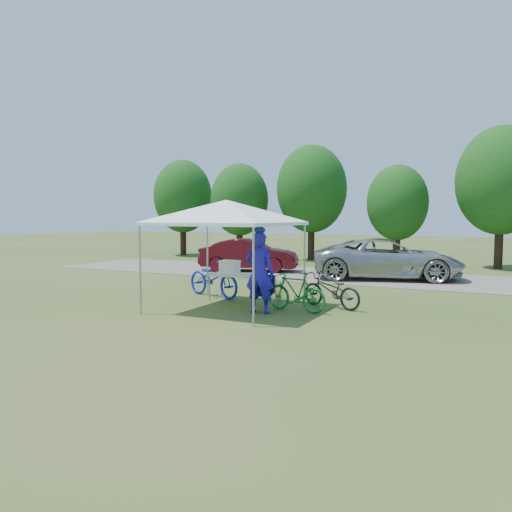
{
  "coord_description": "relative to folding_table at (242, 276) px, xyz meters",
  "views": [
    {
      "loc": [
        6.16,
        -10.77,
        2.32
      ],
      "look_at": [
        -0.18,
        2.0,
        1.19
      ],
      "focal_mm": 35.0,
      "sensor_mm": 36.0,
      "label": 1
    }
  ],
  "objects": [
    {
      "name": "ground",
      "position": [
        0.15,
        -1.11,
        -0.7
      ],
      "size": [
        100.0,
        100.0,
        0.0
      ],
      "primitive_type": "plane",
      "color": "#2D5119",
      "rests_on": "ground"
    },
    {
      "name": "gravel_strip",
      "position": [
        0.15,
        6.89,
        -0.69
      ],
      "size": [
        24.0,
        5.0,
        0.02
      ],
      "primitive_type": "cube",
      "color": "gray",
      "rests_on": "ground"
    },
    {
      "name": "canopy",
      "position": [
        0.15,
        -1.11,
        1.95
      ],
      "size": [
        4.53,
        4.53,
        3.0
      ],
      "color": "#A5A5AA",
      "rests_on": "ground"
    },
    {
      "name": "treeline",
      "position": [
        -0.15,
        12.94,
        2.84
      ],
      "size": [
        24.89,
        4.28,
        6.3
      ],
      "color": "#382314",
      "rests_on": "ground"
    },
    {
      "name": "folding_table",
      "position": [
        0.0,
        0.0,
        0.0
      ],
      "size": [
        1.8,
        0.75,
        0.74
      ],
      "color": "white",
      "rests_on": "ground"
    },
    {
      "name": "folding_chair",
      "position": [
        1.09,
        -0.93,
        -0.18
      ],
      "size": [
        0.53,
        0.55,
        0.89
      ],
      "rotation": [
        0.0,
        0.0,
        0.19
      ],
      "color": "black",
      "rests_on": "ground"
    },
    {
      "name": "cooler",
      "position": [
        -0.4,
        0.0,
        0.23
      ],
      "size": [
        0.52,
        0.35,
        0.38
      ],
      "color": "white",
      "rests_on": "folding_table"
    },
    {
      "name": "ice_cream_cup",
      "position": [
        0.36,
        -0.05,
        0.07
      ],
      "size": [
        0.08,
        0.08,
        0.06
      ],
      "primitive_type": "cylinder",
      "color": "yellow",
      "rests_on": "folding_table"
    },
    {
      "name": "cyclist",
      "position": [
        1.13,
        -1.25,
        0.28
      ],
      "size": [
        0.77,
        0.55,
        1.96
      ],
      "primitive_type": "imported",
      "rotation": [
        0.0,
        0.0,
        3.26
      ],
      "color": "#2017BB",
      "rests_on": "ground"
    },
    {
      "name": "bike_blue",
      "position": [
        -1.15,
        0.38,
        -0.15
      ],
      "size": [
        2.2,
        1.37,
        1.09
      ],
      "primitive_type": "imported",
      "rotation": [
        0.0,
        0.0,
        1.24
      ],
      "color": "#1522BA",
      "rests_on": "ground"
    },
    {
      "name": "bike_green",
      "position": [
        1.83,
        -0.66,
        -0.21
      ],
      "size": [
        1.68,
        0.71,
        0.98
      ],
      "primitive_type": "imported",
      "rotation": [
        0.0,
        0.0,
        -1.73
      ],
      "color": "#1A772D",
      "rests_on": "ground"
    },
    {
      "name": "bike_dark",
      "position": [
        2.45,
        0.18,
        -0.24
      ],
      "size": [
        1.83,
        1.12,
        0.91
      ],
      "primitive_type": "imported",
      "rotation": [
        0.0,
        0.0,
        -1.89
      ],
      "color": "black",
      "rests_on": "ground"
    },
    {
      "name": "minivan",
      "position": [
        2.52,
        6.68,
        0.07
      ],
      "size": [
        5.86,
        3.88,
        1.49
      ],
      "primitive_type": "imported",
      "rotation": [
        0.0,
        0.0,
        1.85
      ],
      "color": "#B0B2AD",
      "rests_on": "gravel_strip"
    },
    {
      "name": "sedan",
      "position": [
        -3.27,
        6.76,
        -0.0
      ],
      "size": [
        4.33,
        2.49,
        1.35
      ],
      "primitive_type": "imported",
      "rotation": [
        0.0,
        0.0,
        1.85
      ],
      "color": "#500D16",
      "rests_on": "gravel_strip"
    }
  ]
}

